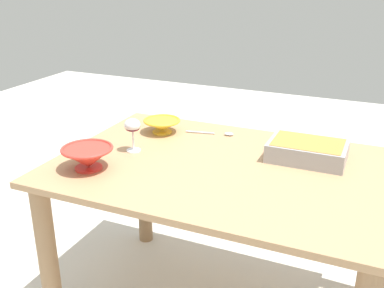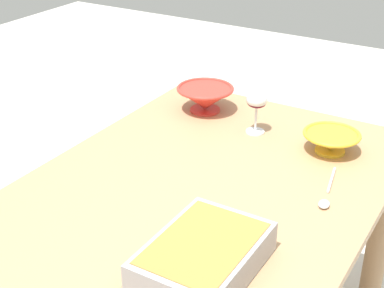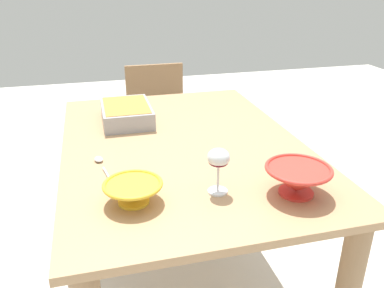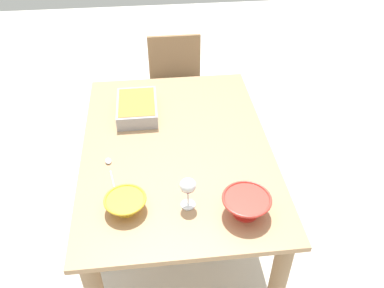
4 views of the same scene
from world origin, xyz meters
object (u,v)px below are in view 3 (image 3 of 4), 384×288
at_px(chair, 159,122).
at_px(mixing_bowl, 297,179).
at_px(dining_table, 183,174).
at_px(small_bowl, 133,191).
at_px(serving_spoon, 102,165).
at_px(casserole_dish, 126,112).
at_px(wine_glass, 218,161).

height_order(chair, mixing_bowl, mixing_bowl).
bearing_deg(dining_table, chair, -4.29).
bearing_deg(mixing_bowl, chair, 6.59).
bearing_deg(mixing_bowl, small_bowl, 81.36).
relative_size(small_bowl, serving_spoon, 0.77).
bearing_deg(small_bowl, dining_table, -31.40).
height_order(chair, casserole_dish, casserole_dish).
height_order(casserole_dish, small_bowl, casserole_dish).
bearing_deg(wine_glass, casserole_dish, 16.37).
height_order(casserole_dish, serving_spoon, casserole_dish).
bearing_deg(dining_table, casserole_dish, 32.22).
bearing_deg(serving_spoon, small_bowl, -162.93).
xyz_separation_m(casserole_dish, serving_spoon, (-0.44, 0.14, -0.04)).
relative_size(wine_glass, casserole_dish, 0.47).
relative_size(chair, casserole_dish, 2.61).
xyz_separation_m(chair, casserole_dish, (-0.73, 0.27, 0.34)).
bearing_deg(wine_glass, serving_spoon, 51.65).
bearing_deg(chair, dining_table, 175.71).
distance_m(mixing_bowl, small_bowl, 0.50).
height_order(mixing_bowl, small_bowl, mixing_bowl).
xyz_separation_m(dining_table, small_bowl, (-0.40, 0.25, 0.18)).
bearing_deg(dining_table, serving_spoon, 112.45).
height_order(chair, small_bowl, small_bowl).
distance_m(wine_glass, casserole_dish, 0.75).
bearing_deg(casserole_dish, small_bowl, 175.70).
distance_m(dining_table, casserole_dish, 0.41).
distance_m(chair, wine_glass, 1.50).
height_order(wine_glass, small_bowl, wine_glass).
distance_m(small_bowl, serving_spoon, 0.28).
xyz_separation_m(wine_glass, casserole_dish, (0.71, 0.21, -0.07)).
xyz_separation_m(dining_table, mixing_bowl, (-0.48, -0.25, 0.20)).
relative_size(chair, mixing_bowl, 3.98).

